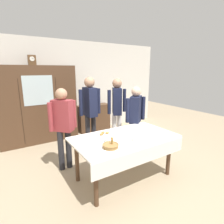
{
  "coord_description": "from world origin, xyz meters",
  "views": [
    {
      "loc": [
        -1.72,
        -2.51,
        1.89
      ],
      "look_at": [
        0.0,
        0.2,
        1.13
      ],
      "focal_mm": 28.75,
      "sensor_mm": 36.0,
      "label": 1
    }
  ],
  "objects_px": {
    "tea_cup_center": "(145,131)",
    "book_stack": "(93,103)",
    "tea_cup_front_edge": "(134,140)",
    "tea_cup_far_right": "(107,140)",
    "bread_basket": "(111,146)",
    "person_by_cabinet": "(90,107)",
    "bookshelf_low": "(94,118)",
    "tea_cup_mid_right": "(118,137)",
    "person_behind_table_right": "(135,115)",
    "spoon_front_edge": "(127,135)",
    "wall_cabinet": "(38,105)",
    "person_beside_shelf": "(63,122)",
    "spoon_mid_right": "(127,129)",
    "mantel_clock": "(32,60)",
    "person_near_right_end": "(117,106)",
    "pastry_plate": "(104,134)",
    "dining_table": "(126,143)",
    "tea_cup_near_right": "(142,127)"
  },
  "relations": [
    {
      "from": "pastry_plate",
      "to": "dining_table",
      "type": "bearing_deg",
      "value": -48.09
    },
    {
      "from": "tea_cup_near_right",
      "to": "spoon_mid_right",
      "type": "xyz_separation_m",
      "value": [
        -0.3,
        0.1,
        -0.02
      ]
    },
    {
      "from": "tea_cup_center",
      "to": "dining_table",
      "type": "bearing_deg",
      "value": -177.66
    },
    {
      "from": "wall_cabinet",
      "to": "person_near_right_end",
      "type": "distance_m",
      "value": 2.06
    },
    {
      "from": "tea_cup_far_right",
      "to": "spoon_front_edge",
      "type": "bearing_deg",
      "value": 6.67
    },
    {
      "from": "bookshelf_low",
      "to": "person_by_cabinet",
      "type": "relative_size",
      "value": 0.58
    },
    {
      "from": "wall_cabinet",
      "to": "person_beside_shelf",
      "type": "distance_m",
      "value": 1.7
    },
    {
      "from": "bread_basket",
      "to": "person_near_right_end",
      "type": "distance_m",
      "value": 1.84
    },
    {
      "from": "dining_table",
      "to": "person_beside_shelf",
      "type": "xyz_separation_m",
      "value": [
        -0.78,
        0.9,
        0.28
      ]
    },
    {
      "from": "book_stack",
      "to": "tea_cup_far_right",
      "type": "distance_m",
      "value": 2.86
    },
    {
      "from": "tea_cup_center",
      "to": "book_stack",
      "type": "bearing_deg",
      "value": 84.02
    },
    {
      "from": "bread_basket",
      "to": "person_behind_table_right",
      "type": "height_order",
      "value": "person_behind_table_right"
    },
    {
      "from": "book_stack",
      "to": "tea_cup_mid_right",
      "type": "bearing_deg",
      "value": -108.12
    },
    {
      "from": "person_near_right_end",
      "to": "tea_cup_far_right",
      "type": "bearing_deg",
      "value": -129.56
    },
    {
      "from": "spoon_mid_right",
      "to": "person_by_cabinet",
      "type": "bearing_deg",
      "value": 105.38
    },
    {
      "from": "tea_cup_center",
      "to": "person_behind_table_right",
      "type": "height_order",
      "value": "person_behind_table_right"
    },
    {
      "from": "tea_cup_front_edge",
      "to": "spoon_front_edge",
      "type": "relative_size",
      "value": 1.09
    },
    {
      "from": "tea_cup_near_right",
      "to": "person_by_cabinet",
      "type": "bearing_deg",
      "value": 117.5
    },
    {
      "from": "person_beside_shelf",
      "to": "mantel_clock",
      "type": "bearing_deg",
      "value": 95.52
    },
    {
      "from": "mantel_clock",
      "to": "tea_cup_mid_right",
      "type": "relative_size",
      "value": 1.85
    },
    {
      "from": "dining_table",
      "to": "tea_cup_center",
      "type": "distance_m",
      "value": 0.46
    },
    {
      "from": "tea_cup_mid_right",
      "to": "spoon_front_edge",
      "type": "xyz_separation_m",
      "value": [
        0.21,
        0.03,
        -0.02
      ]
    },
    {
      "from": "bread_basket",
      "to": "person_by_cabinet",
      "type": "xyz_separation_m",
      "value": [
        0.42,
        1.55,
        0.25
      ]
    },
    {
      "from": "bookshelf_low",
      "to": "person_by_cabinet",
      "type": "xyz_separation_m",
      "value": [
        -0.73,
        -1.31,
        0.66
      ]
    },
    {
      "from": "tea_cup_front_edge",
      "to": "tea_cup_far_right",
      "type": "height_order",
      "value": "same"
    },
    {
      "from": "person_beside_shelf",
      "to": "spoon_front_edge",
      "type": "bearing_deg",
      "value": -44.88
    },
    {
      "from": "book_stack",
      "to": "tea_cup_center",
      "type": "bearing_deg",
      "value": -95.98
    },
    {
      "from": "person_behind_table_right",
      "to": "tea_cup_center",
      "type": "bearing_deg",
      "value": -115.34
    },
    {
      "from": "tea_cup_far_right",
      "to": "tea_cup_near_right",
      "type": "bearing_deg",
      "value": 13.84
    },
    {
      "from": "bookshelf_low",
      "to": "tea_cup_mid_right",
      "type": "bearing_deg",
      "value": -108.12
    },
    {
      "from": "tea_cup_center",
      "to": "person_beside_shelf",
      "type": "xyz_separation_m",
      "value": [
        -1.22,
        0.88,
        0.14
      ]
    },
    {
      "from": "book_stack",
      "to": "tea_cup_center",
      "type": "distance_m",
      "value": 2.64
    },
    {
      "from": "pastry_plate",
      "to": "spoon_mid_right",
      "type": "distance_m",
      "value": 0.52
    },
    {
      "from": "person_beside_shelf",
      "to": "tea_cup_front_edge",
      "type": "bearing_deg",
      "value": -55.37
    },
    {
      "from": "person_beside_shelf",
      "to": "person_near_right_end",
      "type": "height_order",
      "value": "person_near_right_end"
    },
    {
      "from": "person_beside_shelf",
      "to": "tea_cup_far_right",
      "type": "bearing_deg",
      "value": -65.86
    },
    {
      "from": "bookshelf_low",
      "to": "person_behind_table_right",
      "type": "xyz_separation_m",
      "value": [
        0.02,
        -1.99,
        0.52
      ]
    },
    {
      "from": "bread_basket",
      "to": "person_near_right_end",
      "type": "bearing_deg",
      "value": 53.29
    },
    {
      "from": "spoon_front_edge",
      "to": "person_beside_shelf",
      "type": "xyz_separation_m",
      "value": [
        -0.85,
        0.85,
        0.17
      ]
    },
    {
      "from": "dining_table",
      "to": "tea_cup_far_right",
      "type": "height_order",
      "value": "tea_cup_far_right"
    },
    {
      "from": "mantel_clock",
      "to": "spoon_mid_right",
      "type": "xyz_separation_m",
      "value": [
        1.21,
        -2.27,
        -1.33
      ]
    },
    {
      "from": "tea_cup_near_right",
      "to": "wall_cabinet",
      "type": "bearing_deg",
      "value": 121.73
    },
    {
      "from": "tea_cup_far_right",
      "to": "tea_cup_center",
      "type": "height_order",
      "value": "same"
    },
    {
      "from": "spoon_mid_right",
      "to": "person_behind_table_right",
      "type": "xyz_separation_m",
      "value": [
        0.48,
        0.32,
        0.15
      ]
    },
    {
      "from": "book_stack",
      "to": "spoon_mid_right",
      "type": "xyz_separation_m",
      "value": [
        -0.45,
        -2.32,
        -0.1
      ]
    },
    {
      "from": "wall_cabinet",
      "to": "tea_cup_mid_right",
      "type": "relative_size",
      "value": 15.31
    },
    {
      "from": "dining_table",
      "to": "person_behind_table_right",
      "type": "height_order",
      "value": "person_behind_table_right"
    },
    {
      "from": "mantel_clock",
      "to": "person_near_right_end",
      "type": "xyz_separation_m",
      "value": [
        1.6,
        -1.35,
        -1.08
      ]
    },
    {
      "from": "bread_basket",
      "to": "person_beside_shelf",
      "type": "height_order",
      "value": "person_beside_shelf"
    },
    {
      "from": "person_beside_shelf",
      "to": "person_near_right_end",
      "type": "relative_size",
      "value": 0.93
    }
  ]
}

